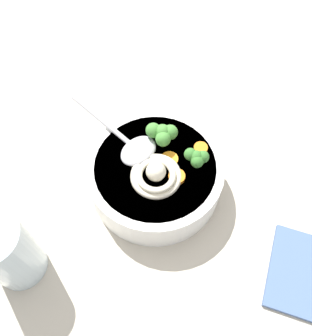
{
  "coord_description": "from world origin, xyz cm",
  "views": [
    {
      "loc": [
        -1.51,
        -27.22,
        56.39
      ],
      "look_at": [
        0.1,
        -0.43,
        9.64
      ],
      "focal_mm": 39.13,
      "sensor_mm": 36.0,
      "label": 1
    }
  ],
  "objects_px": {
    "drinking_glass": "(7,252)",
    "soup_spoon": "(132,145)",
    "soup_bowl": "(156,178)",
    "noodle_pile": "(155,175)"
  },
  "relations": [
    {
      "from": "drinking_glass",
      "to": "soup_spoon",
      "type": "bearing_deg",
      "value": 42.07
    },
    {
      "from": "soup_bowl",
      "to": "soup_spoon",
      "type": "height_order",
      "value": "soup_spoon"
    },
    {
      "from": "noodle_pile",
      "to": "drinking_glass",
      "type": "distance_m",
      "value": 0.22
    },
    {
      "from": "soup_bowl",
      "to": "noodle_pile",
      "type": "relative_size",
      "value": 2.53
    },
    {
      "from": "soup_spoon",
      "to": "soup_bowl",
      "type": "bearing_deg",
      "value": 180.0
    },
    {
      "from": "noodle_pile",
      "to": "soup_spoon",
      "type": "xyz_separation_m",
      "value": [
        -0.03,
        0.05,
        -0.0
      ]
    },
    {
      "from": "soup_bowl",
      "to": "noodle_pile",
      "type": "bearing_deg",
      "value": -96.21
    },
    {
      "from": "soup_bowl",
      "to": "noodle_pile",
      "type": "height_order",
      "value": "noodle_pile"
    },
    {
      "from": "noodle_pile",
      "to": "soup_spoon",
      "type": "relative_size",
      "value": 0.55
    },
    {
      "from": "soup_bowl",
      "to": "drinking_glass",
      "type": "xyz_separation_m",
      "value": [
        -0.2,
        -0.11,
        0.03
      ]
    }
  ]
}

